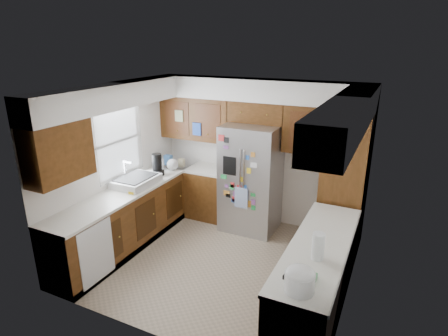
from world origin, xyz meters
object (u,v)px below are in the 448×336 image
at_px(pantry, 345,184).
at_px(rice_cooker, 300,279).
at_px(fridge, 251,178).
at_px(paper_towel, 318,246).

distance_m(pantry, rice_cooker, 2.53).
bearing_deg(fridge, paper_towel, -52.35).
relative_size(pantry, fridge, 1.19).
relative_size(rice_cooker, paper_towel, 0.98).
relative_size(pantry, paper_towel, 7.36).
relative_size(fridge, paper_towel, 6.16).
relative_size(fridge, rice_cooker, 6.26).
distance_m(fridge, paper_towel, 2.51).
xyz_separation_m(fridge, paper_towel, (1.53, -1.99, 0.17)).
xyz_separation_m(pantry, rice_cooker, (-0.00, -2.53, -0.03)).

